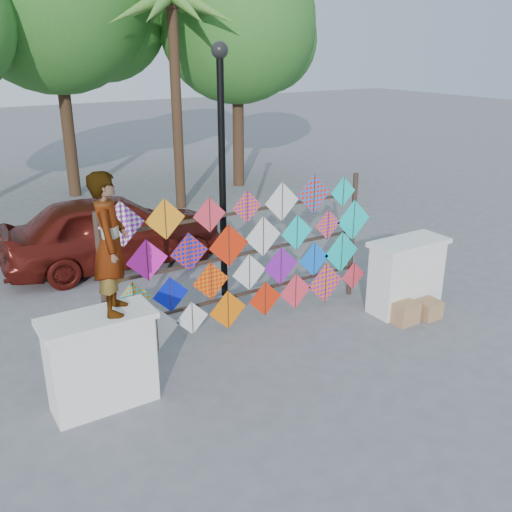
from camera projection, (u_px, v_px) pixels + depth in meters
name	position (u px, v px, depth m)	size (l,w,h in m)	color
ground	(270.00, 343.00, 8.95)	(80.00, 80.00, 0.00)	gray
parapet_left	(101.00, 360.00, 7.22)	(1.40, 0.65, 1.28)	white
parapet_right	(406.00, 275.00, 9.90)	(1.40, 0.65, 1.28)	white
kite_rack	(251.00, 257.00, 9.16)	(4.93, 0.24, 2.42)	#30221A
tree_east	(239.00, 24.00, 17.30)	(5.40, 4.80, 7.42)	#41291C
palm_tree	(172.00, 21.00, 14.66)	(3.62, 3.62, 5.83)	#41291C
vendor_woman	(110.00, 244.00, 6.82)	(0.65, 0.42, 1.78)	#99999E
sedan	(114.00, 230.00, 11.87)	(1.82, 4.52, 1.54)	#54130E
lamppost	(222.00, 151.00, 9.74)	(0.28, 0.28, 4.46)	black
cardboard_box_near	(404.00, 313.00, 9.56)	(0.41, 0.37, 0.37)	#A4704F
cardboard_box_far	(429.00, 309.00, 9.75)	(0.37, 0.34, 0.31)	#A4704F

